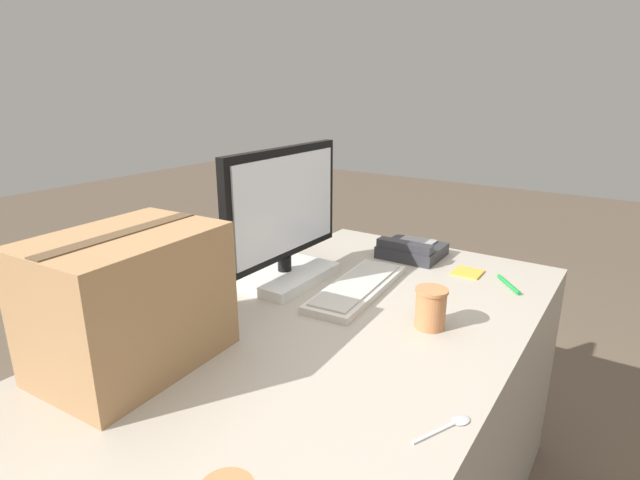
# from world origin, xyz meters

# --- Properties ---
(office_desk) EXTENTS (1.80, 0.90, 0.73)m
(office_desk) POSITION_xyz_m (0.00, 0.00, 0.37)
(office_desk) COLOR #A89E8E
(office_desk) RESTS_ON ground_plane
(monitor) EXTENTS (0.53, 0.22, 0.43)m
(monitor) POSITION_xyz_m (0.29, 0.30, 0.92)
(monitor) COLOR white
(monitor) RESTS_ON office_desk
(keyboard) EXTENTS (0.46, 0.19, 0.03)m
(keyboard) POSITION_xyz_m (0.33, 0.06, 0.75)
(keyboard) COLOR beige
(keyboard) RESTS_ON office_desk
(desk_phone) EXTENTS (0.20, 0.21, 0.07)m
(desk_phone) POSITION_xyz_m (0.72, 0.05, 0.76)
(desk_phone) COLOR #2D2D33
(desk_phone) RESTS_ON office_desk
(paper_cup_right) EXTENTS (0.09, 0.09, 0.11)m
(paper_cup_right) POSITION_xyz_m (0.24, -0.22, 0.79)
(paper_cup_right) COLOR #BC7547
(paper_cup_right) RESTS_ON office_desk
(spoon) EXTENTS (0.13, 0.07, 0.00)m
(spoon) POSITION_xyz_m (-0.11, -0.40, 0.74)
(spoon) COLOR #B2B2B7
(spoon) RESTS_ON office_desk
(cardboard_box) EXTENTS (0.41, 0.30, 0.31)m
(cardboard_box) POSITION_xyz_m (-0.30, 0.27, 0.89)
(cardboard_box) COLOR #9E754C
(cardboard_box) RESTS_ON office_desk
(pen_marker) EXTENTS (0.12, 0.10, 0.01)m
(pen_marker) POSITION_xyz_m (0.64, -0.32, 0.74)
(pen_marker) COLOR #198C33
(pen_marker) RESTS_ON office_desk
(sticky_note_pad) EXTENTS (0.09, 0.09, 0.01)m
(sticky_note_pad) POSITION_xyz_m (0.67, -0.18, 0.74)
(sticky_note_pad) COLOR gold
(sticky_note_pad) RESTS_ON office_desk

